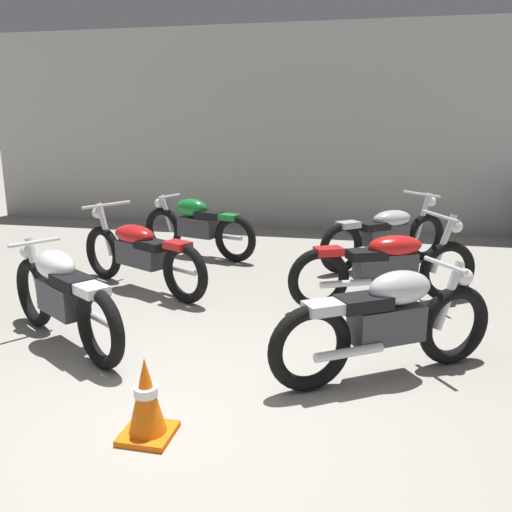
% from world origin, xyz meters
% --- Properties ---
extents(ground_plane, '(60.00, 60.00, 0.00)m').
position_xyz_m(ground_plane, '(0.00, 0.00, 0.00)').
color(ground_plane, gray).
extents(back_wall, '(12.73, 0.24, 3.60)m').
position_xyz_m(back_wall, '(0.00, 6.99, 1.80)').
color(back_wall, '#B2B2AD').
rests_on(back_wall, ground).
extents(motorcycle_left_row_0, '(1.70, 1.18, 0.88)m').
position_xyz_m(motorcycle_left_row_0, '(-1.44, 1.01, 0.46)').
color(motorcycle_left_row_0, black).
rests_on(motorcycle_left_row_0, ground).
extents(motorcycle_left_row_1, '(1.98, 1.14, 0.97)m').
position_xyz_m(motorcycle_left_row_1, '(-1.45, 2.68, 0.45)').
color(motorcycle_left_row_1, black).
rests_on(motorcycle_left_row_1, ground).
extents(motorcycle_left_row_2, '(1.91, 0.75, 0.88)m').
position_xyz_m(motorcycle_left_row_2, '(-1.32, 4.38, 0.46)').
color(motorcycle_left_row_2, black).
rests_on(motorcycle_left_row_2, ground).
extents(motorcycle_right_row_0, '(1.71, 1.18, 0.88)m').
position_xyz_m(motorcycle_right_row_0, '(1.35, 0.99, 0.46)').
color(motorcycle_right_row_0, black).
rests_on(motorcycle_right_row_0, ground).
extents(motorcycle_right_row_1, '(2.01, 1.09, 0.97)m').
position_xyz_m(motorcycle_right_row_1, '(1.36, 2.73, 0.45)').
color(motorcycle_right_row_1, black).
rests_on(motorcycle_right_row_1, ground).
extents(motorcycle_right_row_2, '(1.71, 1.51, 0.97)m').
position_xyz_m(motorcycle_right_row_2, '(1.38, 4.41, 0.45)').
color(motorcycle_right_row_2, black).
rests_on(motorcycle_right_row_2, ground).
extents(traffic_cone, '(0.32, 0.32, 0.54)m').
position_xyz_m(traffic_cone, '(-0.12, -0.21, 0.26)').
color(traffic_cone, orange).
rests_on(traffic_cone, ground).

